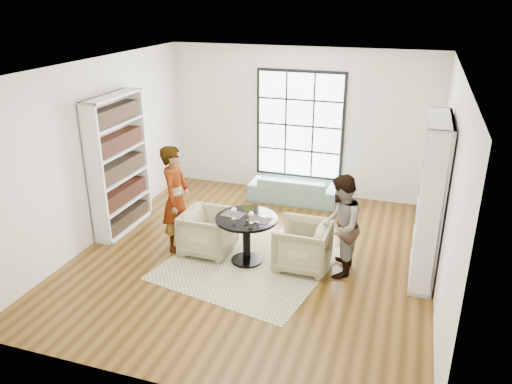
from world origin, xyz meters
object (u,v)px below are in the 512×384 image
(armchair_left, at_px, (209,232))
(flower_centerpiece, at_px, (250,211))
(sofa, at_px, (294,189))
(person_left, at_px, (176,198))
(armchair_right, at_px, (302,246))
(person_right, at_px, (340,226))
(wine_glass_left, at_px, (234,211))
(wine_glass_right, at_px, (251,215))
(pedestal_table, at_px, (247,230))

(armchair_left, height_order, flower_centerpiece, flower_centerpiece)
(sofa, bearing_deg, person_left, 61.81)
(armchair_right, xyz_separation_m, person_right, (0.55, 0.00, 0.41))
(sofa, xyz_separation_m, wine_glass_left, (-0.27, -2.74, 0.64))
(person_left, distance_m, wine_glass_right, 1.39)
(person_right, distance_m, wine_glass_right, 1.32)
(armchair_right, xyz_separation_m, wine_glass_left, (-1.03, -0.21, 0.54))
(armchair_left, distance_m, person_right, 2.14)
(pedestal_table, xyz_separation_m, sofa, (0.11, 2.64, -0.30))
(wine_glass_right, bearing_deg, flower_centerpiece, 113.58)
(person_left, distance_m, person_right, 2.65)
(pedestal_table, distance_m, armchair_left, 0.72)
(wine_glass_right, bearing_deg, pedestal_table, 129.07)
(person_right, relative_size, flower_centerpiece, 7.90)
(armchair_left, distance_m, wine_glass_right, 1.01)
(person_left, distance_m, flower_centerpiece, 1.28)
(sofa, bearing_deg, armchair_left, 72.35)
(armchair_left, xyz_separation_m, person_right, (2.10, 0.01, 0.42))
(pedestal_table, relative_size, person_right, 0.61)
(pedestal_table, height_order, person_left, person_left)
(wine_glass_left, xyz_separation_m, flower_centerpiece, (0.20, 0.16, -0.04))
(armchair_left, height_order, person_right, person_right)
(person_left, height_order, wine_glass_left, person_left)
(armchair_left, relative_size, flower_centerpiece, 4.03)
(pedestal_table, height_order, armchair_left, pedestal_table)
(wine_glass_right, bearing_deg, wine_glass_left, 169.75)
(flower_centerpiece, bearing_deg, armchair_left, 175.95)
(armchair_right, distance_m, wine_glass_right, 0.95)
(person_right, bearing_deg, wine_glass_left, -84.40)
(pedestal_table, bearing_deg, armchair_right, 7.11)
(wine_glass_right, bearing_deg, person_right, 11.73)
(armchair_left, xyz_separation_m, person_left, (-0.55, 0.00, 0.52))
(person_right, relative_size, wine_glass_right, 8.44)
(sofa, bearing_deg, armchair_right, 106.43)
(pedestal_table, distance_m, flower_centerpiece, 0.32)
(person_left, height_order, person_right, person_left)
(person_left, xyz_separation_m, flower_centerpiece, (1.28, -0.05, -0.02))
(armchair_left, relative_size, wine_glass_left, 4.14)
(sofa, distance_m, wine_glass_left, 2.83)
(pedestal_table, bearing_deg, person_left, 175.30)
(pedestal_table, relative_size, armchair_right, 1.18)
(sofa, height_order, person_right, person_right)
(sofa, relative_size, armchair_left, 2.23)
(pedestal_table, height_order, sofa, pedestal_table)
(armchair_left, relative_size, wine_glass_right, 4.31)
(armchair_right, bearing_deg, wine_glass_left, -77.67)
(wine_glass_right, bearing_deg, person_left, 169.19)
(pedestal_table, distance_m, person_right, 1.44)
(pedestal_table, relative_size, wine_glass_left, 4.98)
(armchair_left, xyz_separation_m, wine_glass_left, (0.52, -0.21, 0.54))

